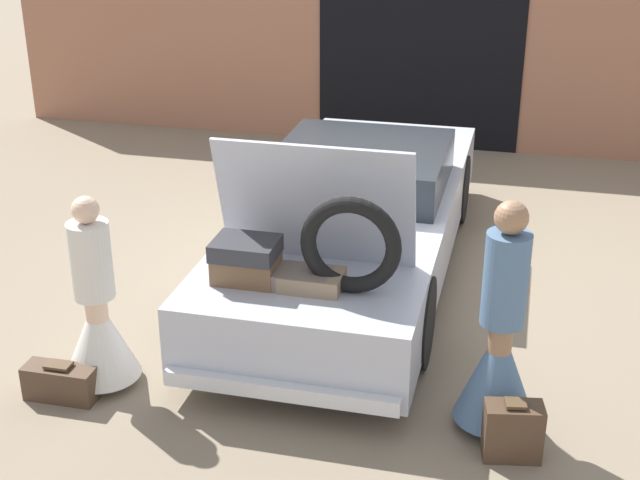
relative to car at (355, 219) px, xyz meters
The scene contains 7 objects.
ground_plane 0.58m from the car, 90.45° to the left, with size 40.00×40.00×0.00m, color #7F705B.
garage_wall_back 4.43m from the car, 90.00° to the left, with size 12.00×0.14×2.80m.
car is the anchor object (origin of this frame).
person_left 2.84m from the car, 122.00° to the right, with size 0.59×0.59×1.56m.
person_right 2.73m from the car, 56.50° to the right, with size 0.59×0.59×1.76m.
suitcase_beside_left_person 3.23m from the car, 122.48° to the right, with size 0.56×0.22×0.30m.
suitcase_beside_right_person 3.11m from the car, 57.65° to the right, with size 0.43×0.28×0.45m.
Camera 1 is at (1.57, -7.84, 3.85)m, focal length 50.00 mm.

